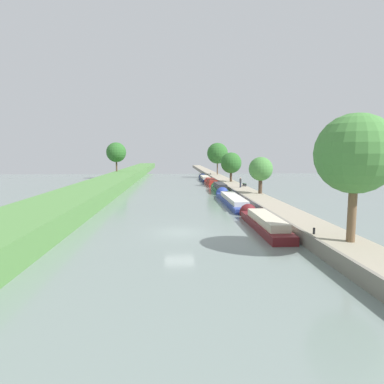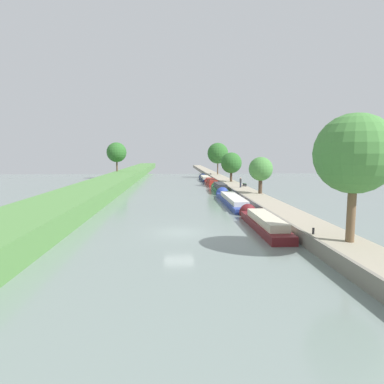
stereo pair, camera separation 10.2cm
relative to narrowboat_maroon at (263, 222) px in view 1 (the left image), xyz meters
name	(u,v)px [view 1 (the left image)]	position (x,y,z in m)	size (l,w,h in m)	color
ground_plane	(180,232)	(-7.51, -1.35, -0.54)	(160.00, 160.00, 0.00)	slate
left_grassy_bank	(28,223)	(-19.95, -1.35, 0.44)	(6.73, 260.00, 1.96)	#518442
right_towpath	(303,225)	(3.18, -1.35, -0.04)	(3.24, 260.00, 1.00)	#9E937F
stone_quay	(283,225)	(1.43, -1.35, -0.02)	(0.25, 260.00, 1.05)	gray
narrowboat_maroon	(263,222)	(0.00, 0.00, 0.00)	(1.96, 12.04, 1.92)	maroon
narrowboat_blue	(231,199)	(-0.21, 15.08, -0.08)	(2.17, 16.75, 2.06)	#283D93
narrowboat_green	(219,188)	(0.00, 28.04, 0.10)	(1.83, 10.25, 2.10)	#1E6033
narrowboat_red	(211,182)	(-0.06, 40.37, -0.01)	(1.90, 10.88, 1.95)	maroon
narrowboat_navy	(205,178)	(-0.21, 52.66, -0.08)	(2.17, 12.79, 2.06)	#141E42
tree_rightbank_near	(355,154)	(3.38, -8.58, 6.07)	(5.04, 5.04, 8.16)	brown
tree_rightbank_midnear	(261,169)	(4.30, 17.07, 3.89)	(3.35, 3.35, 5.15)	#4C3828
tree_rightbank_midfar	(231,163)	(3.57, 36.77, 4.19)	(4.15, 4.15, 5.83)	#4C3828
tree_rightbank_far	(217,153)	(3.90, 59.58, 6.11)	(5.57, 5.57, 8.44)	brown
tree_leftbank_downstream	(116,152)	(-22.67, 58.11, 6.36)	(5.10, 5.10, 7.50)	brown
person_walking	(240,182)	(3.18, 25.39, 1.33)	(0.34, 0.34, 1.66)	#282D42
mooring_bollard_near	(314,231)	(1.86, -6.53, 0.68)	(0.16, 0.16, 0.45)	black
mooring_bollard_far	(210,174)	(1.86, 57.92, 0.68)	(0.16, 0.16, 0.45)	black
park_bench	(245,184)	(4.35, 27.57, 0.81)	(0.44, 1.50, 0.47)	#333338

